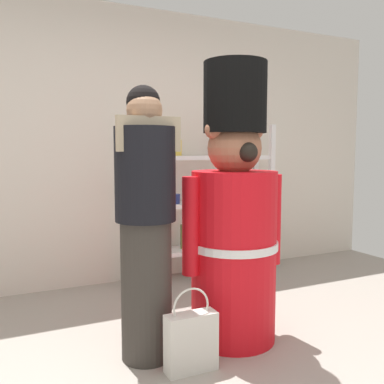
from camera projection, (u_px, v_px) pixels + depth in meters
back_wall at (98, 146)px, 3.93m from camera, size 6.40×0.12×2.60m
merchandise_shelf at (201, 199)px, 4.20m from camera, size 1.54×0.35×1.52m
teddy_bear_guard at (234, 222)px, 2.76m from camera, size 0.73×0.58×1.81m
person_shopper at (146, 221)px, 2.49m from camera, size 0.38×0.36×1.63m
shopping_bag at (191, 341)px, 2.39m from camera, size 0.30×0.11×0.49m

